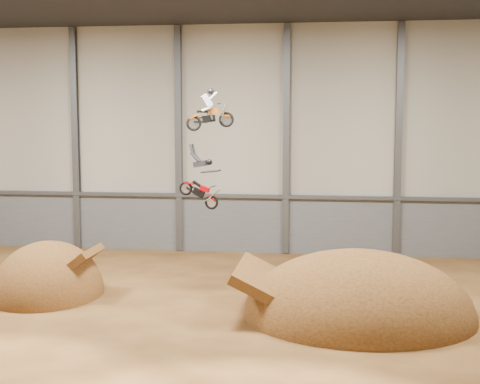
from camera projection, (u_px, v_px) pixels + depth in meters
The scene contains 12 objects.
floor at pixel (180, 325), 27.14m from camera, with size 40.00×40.00×0.00m, color #4B2D14.
back_wall at pixel (232, 140), 41.12m from camera, with size 40.00×0.10×14.00m, color #A6A293.
lower_band_back at pixel (232, 224), 41.62m from camera, with size 39.80×0.18×3.50m, color #585B60.
steel_rail at pixel (232, 196), 41.26m from camera, with size 39.80×0.35×0.20m, color #47494F.
steel_column_1 at pixel (76, 139), 42.22m from camera, with size 0.40×0.36×13.90m, color #47494F.
steel_column_2 at pixel (179, 140), 41.35m from camera, with size 0.40×0.36×13.90m, color #47494F.
steel_column_3 at pixel (286, 140), 40.49m from camera, with size 0.40×0.36×13.90m, color #47494F.
steel_column_4 at pixel (398, 141), 39.62m from camera, with size 0.40×0.36×13.90m, color #47494F.
takeoff_ramp at pixel (48, 295), 31.67m from camera, with size 5.17×5.97×5.17m, color #442711.
landing_ramp at pixel (358, 317), 28.31m from camera, with size 9.76×8.64×5.63m, color #442711.
fmx_rider_a at pixel (211, 107), 30.60m from camera, with size 2.21×0.84×2.00m, color #C54B00, non-canonical shape.
fmx_rider_b at pixel (196, 176), 30.97m from camera, with size 2.74×0.78×2.35m, color #BB0007, non-canonical shape.
Camera 1 is at (5.85, -25.80, 8.46)m, focal length 50.00 mm.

